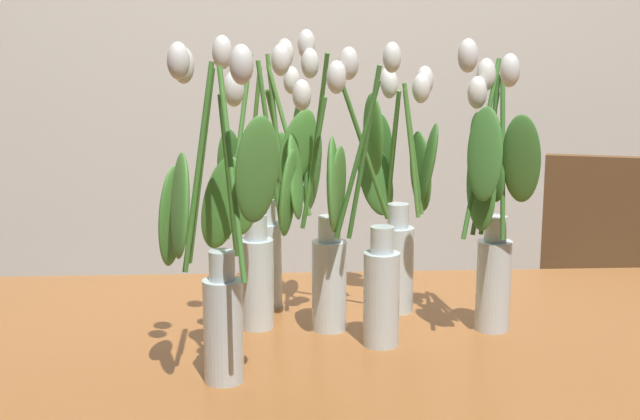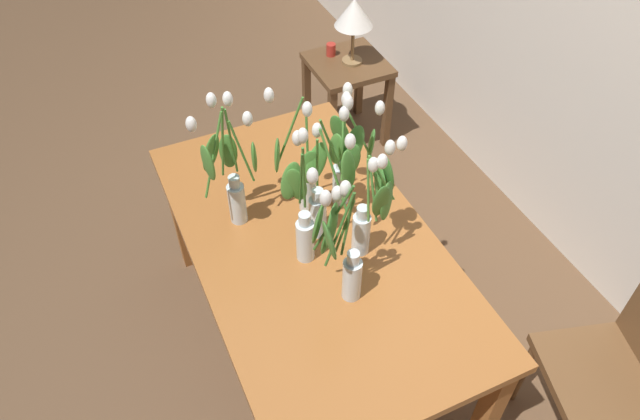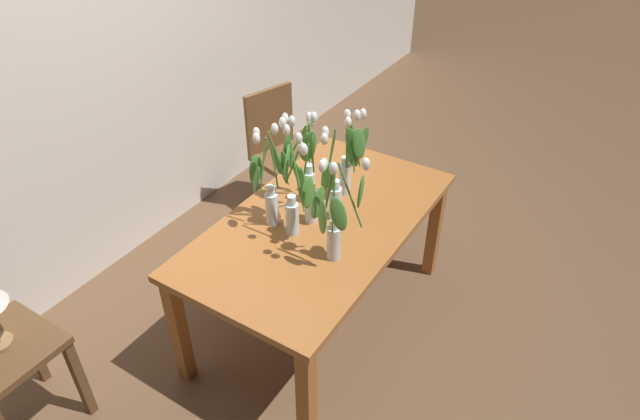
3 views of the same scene
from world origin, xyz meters
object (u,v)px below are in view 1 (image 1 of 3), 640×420
(tulip_vase_3, at_px, (273,202))
(tulip_vase_0, at_px, (327,221))
(tulip_vase_5, at_px, (492,216))
(tulip_vase_6, at_px, (367,252))
(dining_table, at_px, (346,379))
(tulip_vase_1, at_px, (216,250))
(dining_chair, at_px, (608,298))
(tulip_vase_2, at_px, (259,241))
(tulip_vase_4, at_px, (399,207))

(tulip_vase_3, bearing_deg, tulip_vase_0, -54.43)
(tulip_vase_5, distance_m, tulip_vase_6, 0.25)
(tulip_vase_0, bearing_deg, dining_table, -62.47)
(tulip_vase_1, distance_m, tulip_vase_5, 0.55)
(tulip_vase_6, relative_size, dining_chair, 0.60)
(tulip_vase_1, xyz_separation_m, tulip_vase_2, (0.07, 0.26, -0.05))
(tulip_vase_1, bearing_deg, dining_table, 43.62)
(tulip_vase_0, distance_m, tulip_vase_5, 0.32)
(dining_table, distance_m, tulip_vase_6, 0.28)
(tulip_vase_0, xyz_separation_m, tulip_vase_3, (-0.11, 0.15, 0.01))
(tulip_vase_0, relative_size, tulip_vase_6, 1.05)
(tulip_vase_1, distance_m, tulip_vase_3, 0.45)
(dining_table, xyz_separation_m, tulip_vase_2, (-0.17, 0.04, 0.27))
(dining_table, height_order, tulip_vase_3, tulip_vase_3)
(tulip_vase_0, bearing_deg, tulip_vase_3, 125.57)
(tulip_vase_5, bearing_deg, tulip_vase_1, -157.95)
(tulip_vase_1, relative_size, dining_chair, 0.62)
(tulip_vase_3, bearing_deg, tulip_vase_6, -56.73)
(tulip_vase_0, distance_m, tulip_vase_6, 0.14)
(tulip_vase_2, xyz_separation_m, tulip_vase_5, (0.44, -0.06, 0.06))
(tulip_vase_5, bearing_deg, dining_table, 176.44)
(tulip_vase_0, bearing_deg, tulip_vase_2, -169.33)
(tulip_vase_0, bearing_deg, dining_chair, 42.92)
(tulip_vase_3, bearing_deg, tulip_vase_5, -28.92)
(tulip_vase_3, xyz_separation_m, dining_chair, (0.98, 0.67, -0.44))
(dining_table, xyz_separation_m, dining_chair, (0.85, 0.88, -0.12))
(tulip_vase_0, height_order, tulip_vase_3, tulip_vase_0)
(tulip_vase_2, xyz_separation_m, tulip_vase_6, (0.20, -0.09, -0.00))
(tulip_vase_0, bearing_deg, tulip_vase_6, -59.82)
(dining_table, distance_m, tulip_vase_3, 0.40)
(tulip_vase_2, distance_m, dining_chair, 1.38)
(tulip_vase_6, bearing_deg, tulip_vase_5, 8.31)
(tulip_vase_6, distance_m, dining_chair, 1.30)
(dining_table, xyz_separation_m, tulip_vase_6, (0.03, -0.05, 0.27))
(tulip_vase_1, bearing_deg, tulip_vase_4, 48.41)
(tulip_vase_4, height_order, tulip_vase_5, tulip_vase_5)
(tulip_vase_6, bearing_deg, dining_chair, 49.06)
(dining_table, xyz_separation_m, tulip_vase_0, (-0.03, 0.06, 0.31))
(tulip_vase_1, xyz_separation_m, tulip_vase_3, (0.10, 0.44, -0.01))
(dining_chair, bearing_deg, dining_table, -133.78)
(tulip_vase_2, height_order, dining_chair, tulip_vase_2)
(tulip_vase_2, relative_size, dining_chair, 0.62)
(dining_chair, bearing_deg, tulip_vase_6, -130.94)
(tulip_vase_0, xyz_separation_m, tulip_vase_2, (-0.13, -0.03, -0.03))
(dining_table, bearing_deg, tulip_vase_3, 123.26)
(dining_table, height_order, tulip_vase_6, tulip_vase_6)
(tulip_vase_0, relative_size, dining_chair, 0.63)
(tulip_vase_3, bearing_deg, tulip_vase_2, -99.00)
(tulip_vase_2, bearing_deg, tulip_vase_3, 81.00)
(tulip_vase_6, bearing_deg, tulip_vase_0, 120.18)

